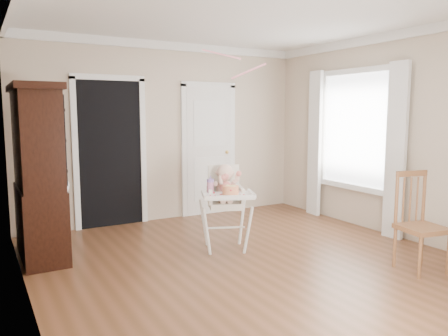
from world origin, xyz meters
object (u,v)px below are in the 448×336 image
china_cabinet (39,173)px  high_chair (225,197)px  dining_chair (420,225)px  cake (231,190)px  sippy_cup (210,185)px

china_cabinet → high_chair: bearing=-21.9°
high_chair → dining_chair: 2.15m
cake → sippy_cup: bearing=114.2°
high_chair → dining_chair: dining_chair is taller
sippy_cup → dining_chair: 2.31m
sippy_cup → dining_chair: dining_chair is taller
sippy_cup → china_cabinet: china_cabinet is taller
sippy_cup → high_chair: bearing=0.7°
cake → sippy_cup: sippy_cup is taller
high_chair → sippy_cup: bearing=-156.8°
cake → sippy_cup: 0.29m
dining_chair → high_chair: bearing=142.6°
cake → dining_chair: dining_chair is taller
cake → china_cabinet: 2.17m
sippy_cup → china_cabinet: size_ratio=0.10×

